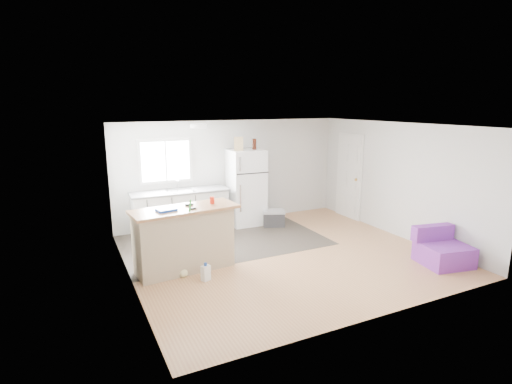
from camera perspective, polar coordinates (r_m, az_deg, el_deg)
room at (r=7.25m, az=4.08°, el=-0.06°), size 5.51×5.01×2.41m
vinyl_zone at (r=8.37m, az=-4.72°, el=-6.87°), size 4.05×2.50×0.00m
window at (r=8.92m, az=-12.78°, el=4.33°), size 1.18×0.06×0.98m
interior_door at (r=10.06m, az=13.14°, el=2.15°), size 0.11×0.92×2.10m
ceiling_fixture at (r=7.70m, az=-8.24°, el=9.32°), size 0.30×0.30×0.07m
kitchen_cabinets at (r=8.88m, az=-10.73°, el=-2.69°), size 2.11×0.71×1.22m
peninsula at (r=6.87m, az=-10.21°, el=-6.59°), size 1.82×0.85×1.09m
refrigerator at (r=9.25m, az=-1.43°, el=0.68°), size 0.80×0.76×1.75m
cooler at (r=9.22m, az=2.54°, el=-3.72°), size 0.59×0.51×0.38m
purple_seat at (r=7.83m, az=25.04°, el=-7.62°), size 0.91×0.88×0.64m
cleaner_jug at (r=6.55m, az=-7.20°, el=-11.38°), size 0.16×0.14×0.30m
mop at (r=6.73m, az=-10.19°, el=-9.87°), size 0.25×0.36×1.30m
red_cup at (r=6.91m, az=-6.29°, el=-1.19°), size 0.08×0.08×0.12m
blue_tray at (r=6.58m, az=-12.69°, el=-2.49°), size 0.34×0.27×0.04m
tool_a at (r=6.85m, az=-9.53°, el=-1.80°), size 0.14×0.06×0.03m
tool_b at (r=6.60m, az=-8.97°, el=-2.34°), size 0.11×0.06×0.03m
cardboard_box at (r=8.94m, az=-2.49°, el=6.91°), size 0.22×0.17×0.30m
bottle_left at (r=9.09m, az=-0.18°, el=6.86°), size 0.08×0.08×0.25m
bottle_right at (r=9.16m, az=-0.36°, el=6.90°), size 0.07×0.07×0.25m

